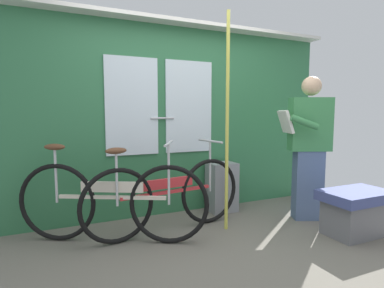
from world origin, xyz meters
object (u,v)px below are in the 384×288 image
passenger_reading_newspaper (308,145)px  bench_seat_corner (356,211)px  trash_bin_by_wall (222,187)px  handrail_pole (227,123)px  bicycle_leaning_behind (112,201)px  bicycle_near_door (167,196)px

passenger_reading_newspaper → bench_seat_corner: size_ratio=2.33×
trash_bin_by_wall → handrail_pole: 1.01m
bicycle_leaning_behind → passenger_reading_newspaper: passenger_reading_newspaper is taller
bicycle_near_door → trash_bin_by_wall: bearing=16.7°
bicycle_near_door → trash_bin_by_wall: size_ratio=2.89×
bicycle_near_door → bicycle_leaning_behind: 0.55m
handrail_pole → bench_seat_corner: (1.12, -0.66, -0.88)m
passenger_reading_newspaper → trash_bin_by_wall: 1.14m
passenger_reading_newspaper → trash_bin_by_wall: passenger_reading_newspaper is taller
bicycle_near_door → trash_bin_by_wall: bicycle_near_door is taller
bench_seat_corner → passenger_reading_newspaper: bearing=100.9°
bicycle_near_door → bench_seat_corner: (1.72, -0.82, -0.14)m
trash_bin_by_wall → handrail_pole: size_ratio=0.27×
bench_seat_corner → bicycle_near_door: bearing=154.5°
bicycle_leaning_behind → bench_seat_corner: bearing=7.7°
bicycle_leaning_behind → bicycle_near_door: bearing=28.3°
trash_bin_by_wall → handrail_pole: bearing=-114.9°
handrail_pole → bench_seat_corner: 1.57m
bicycle_near_door → passenger_reading_newspaper: passenger_reading_newspaper is taller
passenger_reading_newspaper → bench_seat_corner: (0.11, -0.56, -0.62)m
passenger_reading_newspaper → trash_bin_by_wall: bearing=-17.0°
passenger_reading_newspaper → handrail_pole: 1.05m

